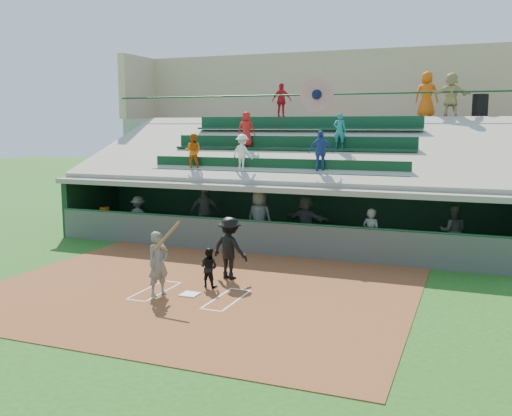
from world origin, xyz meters
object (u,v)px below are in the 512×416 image
at_px(batter_at_plate, 158,263).
at_px(white_table, 107,225).
at_px(home_plate, 190,294).
at_px(water_cooler, 105,212).
at_px(trash_bin, 480,106).
at_px(catcher, 209,267).

bearing_deg(batter_at_plate, white_table, 134.10).
relative_size(home_plate, water_cooler, 1.15).
height_order(home_plate, white_table, white_table).
relative_size(water_cooler, trash_bin, 0.40).
xyz_separation_m(batter_at_plate, trash_bin, (7.35, 13.07, 4.22)).
relative_size(batter_at_plate, trash_bin, 2.08).
distance_m(batter_at_plate, white_table, 8.77).
bearing_deg(water_cooler, white_table, 35.71).
relative_size(catcher, water_cooler, 2.82).
height_order(home_plate, batter_at_plate, batter_at_plate).
bearing_deg(white_table, catcher, -56.23).
bearing_deg(water_cooler, trash_bin, 26.80).
distance_m(batter_at_plate, water_cooler, 8.77).
xyz_separation_m(catcher, trash_bin, (6.51, 11.91, 4.52)).
distance_m(home_plate, batter_at_plate, 1.13).
distance_m(water_cooler, trash_bin, 15.68).
xyz_separation_m(batter_at_plate, water_cooler, (-6.15, 6.25, 0.07)).
xyz_separation_m(water_cooler, trash_bin, (13.50, 6.82, 4.15)).
bearing_deg(home_plate, white_table, 138.69).
bearing_deg(trash_bin, home_plate, -117.47).
bearing_deg(home_plate, trash_bin, 62.53).
distance_m(batter_at_plate, catcher, 1.46).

